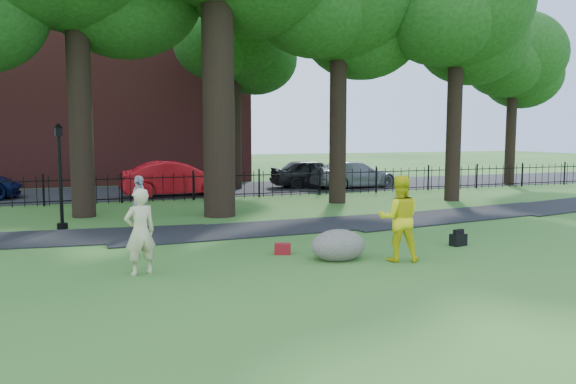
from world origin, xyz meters
name	(u,v)px	position (x,y,z in m)	size (l,w,h in m)	color
ground	(288,257)	(0.00, 0.00, 0.00)	(120.00, 120.00, 0.00)	#275A1F
footpath	(275,228)	(1.00, 3.90, 0.00)	(36.00, 2.60, 0.03)	black
street	(179,191)	(0.00, 16.00, 0.00)	(80.00, 7.00, 0.02)	black
iron_fence	(193,186)	(0.00, 12.00, 0.60)	(44.00, 0.04, 1.20)	black
brick_building	(88,81)	(-4.00, 24.00, 6.00)	(18.00, 8.00, 12.00)	maroon
woman	(140,232)	(-3.42, -0.45, 0.90)	(0.66, 0.43, 1.81)	beige
man	(399,218)	(2.28, -1.20, 0.99)	(0.96, 0.75, 1.97)	yellow
pedestrian	(139,204)	(-2.98, 4.51, 0.85)	(0.99, 0.41, 1.69)	#B6B6BB
boulder	(338,243)	(1.03, -0.60, 0.38)	(1.30, 0.98, 0.76)	#605D50
lamppost	(60,178)	(-5.14, 6.07, 1.58)	(0.32, 0.32, 3.22)	black
backpack	(458,240)	(4.65, -0.24, 0.15)	(0.41, 0.26, 0.31)	black
red_bag	(283,249)	(0.00, 0.36, 0.13)	(0.38, 0.24, 0.26)	maroon
red_sedan	(176,179)	(-0.47, 13.63, 0.82)	(1.74, 4.99, 1.64)	red
grey_car	(313,173)	(7.08, 15.50, 0.76)	(1.80, 4.48, 1.53)	black
silver_car	(354,175)	(9.00, 14.40, 0.71)	(1.98, 4.88, 1.42)	gray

